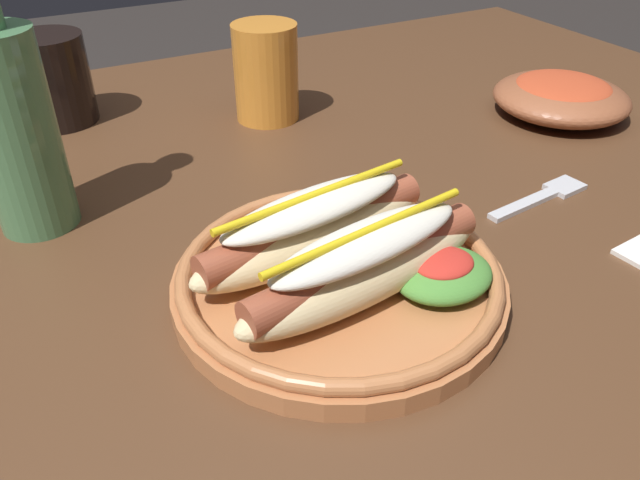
% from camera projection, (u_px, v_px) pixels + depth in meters
% --- Properties ---
extents(dining_table, '(1.36, 1.08, 0.74)m').
position_uv_depth(dining_table, '(320.00, 312.00, 0.59)').
color(dining_table, '#51331E').
rests_on(dining_table, ground_plane).
extents(hot_dog_plate, '(0.25, 0.25, 0.08)m').
position_uv_depth(hot_dog_plate, '(343.00, 264.00, 0.46)').
color(hot_dog_plate, '#B77042').
rests_on(hot_dog_plate, dining_table).
extents(fork, '(0.12, 0.03, 0.00)m').
position_uv_depth(fork, '(544.00, 196.00, 0.59)').
color(fork, silver).
rests_on(fork, dining_table).
extents(soda_cup, '(0.09, 0.09, 0.10)m').
position_uv_depth(soda_cup, '(52.00, 80.00, 0.72)').
color(soda_cup, black).
rests_on(soda_cup, dining_table).
extents(extra_cup, '(0.08, 0.08, 0.11)m').
position_uv_depth(extra_cup, '(266.00, 73.00, 0.72)').
color(extra_cup, orange).
rests_on(extra_cup, dining_table).
extents(glass_bottle, '(0.07, 0.07, 0.25)m').
position_uv_depth(glass_bottle, '(13.00, 121.00, 0.50)').
color(glass_bottle, '#4C7F51').
rests_on(glass_bottle, dining_table).
extents(side_bowl, '(0.16, 0.16, 0.05)m').
position_uv_depth(side_bowl, '(561.00, 96.00, 0.75)').
color(side_bowl, brown).
rests_on(side_bowl, dining_table).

